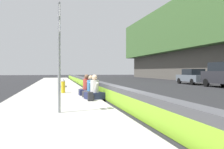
{
  "coord_description": "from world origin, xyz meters",
  "views": [
    {
      "loc": [
        -9.22,
        2.54,
        1.51
      ],
      "look_at": [
        6.0,
        -0.96,
        1.27
      ],
      "focal_mm": 39.07,
      "sensor_mm": 36.0,
      "label": 1
    }
  ],
  "objects_px": {
    "fire_hydrant": "(63,86)",
    "seated_person_rear": "(87,89)",
    "seated_person_foreground": "(95,91)",
    "seated_person_far": "(86,88)",
    "parked_car_fourth": "(193,77)",
    "route_sign_post": "(59,49)",
    "seated_person_middle": "(91,90)",
    "backpack": "(91,97)"
  },
  "relations": [
    {
      "from": "fire_hydrant",
      "to": "seated_person_rear",
      "type": "height_order",
      "value": "seated_person_rear"
    },
    {
      "from": "seated_person_foreground",
      "to": "seated_person_rear",
      "type": "distance_m",
      "value": 2.01
    },
    {
      "from": "seated_person_far",
      "to": "parked_car_fourth",
      "type": "distance_m",
      "value": 16.28
    },
    {
      "from": "seated_person_rear",
      "to": "route_sign_post",
      "type": "bearing_deg",
      "value": 164.22
    },
    {
      "from": "fire_hydrant",
      "to": "seated_person_middle",
      "type": "height_order",
      "value": "seated_person_middle"
    },
    {
      "from": "route_sign_post",
      "to": "fire_hydrant",
      "type": "height_order",
      "value": "route_sign_post"
    },
    {
      "from": "backpack",
      "to": "seated_person_middle",
      "type": "bearing_deg",
      "value": -8.09
    },
    {
      "from": "parked_car_fourth",
      "to": "seated_person_middle",
      "type": "bearing_deg",
      "value": 131.69
    },
    {
      "from": "seated_person_far",
      "to": "parked_car_fourth",
      "type": "height_order",
      "value": "parked_car_fourth"
    },
    {
      "from": "fire_hydrant",
      "to": "backpack",
      "type": "xyz_separation_m",
      "value": [
        -4.36,
        -1.11,
        -0.25
      ]
    },
    {
      "from": "backpack",
      "to": "parked_car_fourth",
      "type": "distance_m",
      "value": 18.92
    },
    {
      "from": "parked_car_fourth",
      "to": "seated_person_far",
      "type": "bearing_deg",
      "value": 126.63
    },
    {
      "from": "seated_person_foreground",
      "to": "backpack",
      "type": "relative_size",
      "value": 2.95
    },
    {
      "from": "fire_hydrant",
      "to": "seated_person_middle",
      "type": "relative_size",
      "value": 0.78
    },
    {
      "from": "seated_person_foreground",
      "to": "seated_person_middle",
      "type": "distance_m",
      "value": 1.08
    },
    {
      "from": "seated_person_foreground",
      "to": "backpack",
      "type": "bearing_deg",
      "value": 158.22
    },
    {
      "from": "route_sign_post",
      "to": "seated_person_rear",
      "type": "relative_size",
      "value": 3.09
    },
    {
      "from": "route_sign_post",
      "to": "seated_person_far",
      "type": "bearing_deg",
      "value": -14.3
    },
    {
      "from": "seated_person_rear",
      "to": "backpack",
      "type": "bearing_deg",
      "value": 176.9
    },
    {
      "from": "seated_person_foreground",
      "to": "seated_person_middle",
      "type": "bearing_deg",
      "value": 1.82
    },
    {
      "from": "route_sign_post",
      "to": "parked_car_fourth",
      "type": "xyz_separation_m",
      "value": [
        16.27,
        -14.74,
        -1.35
      ]
    },
    {
      "from": "seated_person_middle",
      "to": "seated_person_rear",
      "type": "relative_size",
      "value": 0.97
    },
    {
      "from": "route_sign_post",
      "to": "parked_car_fourth",
      "type": "height_order",
      "value": "route_sign_post"
    },
    {
      "from": "fire_hydrant",
      "to": "seated_person_far",
      "type": "relative_size",
      "value": 0.81
    },
    {
      "from": "seated_person_middle",
      "to": "fire_hydrant",
      "type": "bearing_deg",
      "value": 28.08
    },
    {
      "from": "route_sign_post",
      "to": "seated_person_foreground",
      "type": "distance_m",
      "value": 4.31
    },
    {
      "from": "seated_person_rear",
      "to": "seated_person_far",
      "type": "xyz_separation_m",
      "value": [
        0.99,
        -0.1,
        -0.03
      ]
    },
    {
      "from": "fire_hydrant",
      "to": "parked_car_fourth",
      "type": "distance_m",
      "value": 17.04
    },
    {
      "from": "seated_person_far",
      "to": "parked_car_fourth",
      "type": "bearing_deg",
      "value": -53.37
    },
    {
      "from": "seated_person_foreground",
      "to": "seated_person_far",
      "type": "distance_m",
      "value": 2.99
    },
    {
      "from": "seated_person_foreground",
      "to": "seated_person_rear",
      "type": "xyz_separation_m",
      "value": [
        2.0,
        0.14,
        -0.0
      ]
    },
    {
      "from": "seated_person_foreground",
      "to": "seated_person_far",
      "type": "xyz_separation_m",
      "value": [
        2.99,
        0.04,
        -0.03
      ]
    },
    {
      "from": "seated_person_rear",
      "to": "seated_person_far",
      "type": "relative_size",
      "value": 1.07
    },
    {
      "from": "seated_person_foreground",
      "to": "parked_car_fourth",
      "type": "xyz_separation_m",
      "value": [
        12.7,
        -13.02,
        0.35
      ]
    },
    {
      "from": "route_sign_post",
      "to": "seated_person_foreground",
      "type": "relative_size",
      "value": 3.05
    },
    {
      "from": "fire_hydrant",
      "to": "seated_person_far",
      "type": "height_order",
      "value": "seated_person_far"
    },
    {
      "from": "fire_hydrant",
      "to": "parked_car_fourth",
      "type": "relative_size",
      "value": 0.19
    },
    {
      "from": "fire_hydrant",
      "to": "seated_person_foreground",
      "type": "height_order",
      "value": "seated_person_foreground"
    },
    {
      "from": "fire_hydrant",
      "to": "route_sign_post",
      "type": "bearing_deg",
      "value": 177.47
    },
    {
      "from": "fire_hydrant",
      "to": "seated_person_foreground",
      "type": "xyz_separation_m",
      "value": [
        -3.63,
        -1.4,
        -0.08
      ]
    },
    {
      "from": "seated_person_foreground",
      "to": "backpack",
      "type": "distance_m",
      "value": 0.8
    },
    {
      "from": "route_sign_post",
      "to": "fire_hydrant",
      "type": "bearing_deg",
      "value": -2.53
    }
  ]
}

